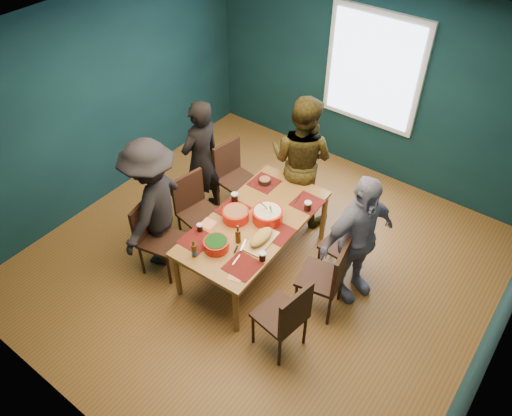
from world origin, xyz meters
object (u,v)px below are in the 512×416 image
at_px(chair_left_near, 154,232).
at_px(person_far_left, 201,159).
at_px(chair_right_mid, 329,274).
at_px(bowl_herbs, 216,244).
at_px(chair_right_far, 346,244).
at_px(bowl_dumpling, 267,215).
at_px(person_near_left, 153,205).
at_px(chair_right_near, 287,315).
at_px(cutting_board, 261,238).
at_px(chair_left_far, 233,172).
at_px(bowl_salad, 236,215).
at_px(chair_left_mid, 194,205).
at_px(person_right, 357,240).
at_px(person_back, 301,160).
at_px(dining_table, 254,225).

xyz_separation_m(chair_left_near, person_far_left, (-0.24, 1.12, 0.26)).
bearing_deg(chair_right_mid, bowl_herbs, -164.95).
height_order(chair_right_far, bowl_dumpling, bowl_dumpling).
bearing_deg(person_near_left, person_far_left, 173.28).
height_order(chair_left_near, bowl_herbs, chair_left_near).
height_order(chair_right_near, cutting_board, chair_right_near).
distance_m(person_near_left, cutting_board, 1.29).
bearing_deg(bowl_herbs, chair_right_mid, 25.98).
distance_m(chair_left_far, bowl_dumpling, 1.19).
height_order(chair_left_near, chair_right_far, chair_left_near).
bearing_deg(chair_right_mid, chair_left_near, -172.44).
xyz_separation_m(bowl_herbs, cutting_board, (0.31, 0.36, -0.01)).
xyz_separation_m(chair_right_near, bowl_salad, (-1.13, 0.64, 0.22)).
bearing_deg(chair_left_mid, bowl_salad, 8.36).
bearing_deg(chair_left_far, chair_right_far, 2.84).
bearing_deg(chair_left_far, chair_right_mid, -12.95).
bearing_deg(chair_right_mid, chair_right_far, 90.02).
bearing_deg(bowl_herbs, person_right, 38.38).
xyz_separation_m(chair_left_mid, bowl_herbs, (0.78, -0.50, 0.22)).
distance_m(chair_left_near, chair_right_near, 1.86).
distance_m(person_far_left, bowl_herbs, 1.47).
relative_size(bowl_salad, bowl_herbs, 1.11).
relative_size(chair_left_near, cutting_board, 1.75).
bearing_deg(person_near_left, chair_left_far, 159.69).
height_order(chair_right_near, person_right, person_right).
bearing_deg(chair_left_near, chair_right_mid, 6.20).
distance_m(chair_left_mid, bowl_herbs, 0.96).
xyz_separation_m(chair_left_mid, bowl_salad, (0.66, -0.02, 0.23)).
distance_m(chair_left_far, chair_left_mid, 0.79).
bearing_deg(person_back, chair_right_far, 143.86).
xyz_separation_m(person_far_left, person_near_left, (0.16, -0.99, 0.02)).
height_order(bowl_salad, bowl_herbs, bowl_salad).
distance_m(person_near_left, bowl_herbs, 0.93).
distance_m(dining_table, bowl_dumpling, 0.21).
bearing_deg(person_far_left, dining_table, 75.15).
relative_size(person_right, person_near_left, 0.97).
xyz_separation_m(bowl_salad, bowl_dumpling, (0.29, 0.20, 0.01)).
bearing_deg(cutting_board, person_near_left, -167.70).
xyz_separation_m(chair_left_near, bowl_herbs, (0.85, 0.12, 0.23)).
height_order(chair_right_mid, person_far_left, person_far_left).
bearing_deg(chair_left_mid, chair_right_mid, 11.09).
bearing_deg(person_near_left, chair_right_mid, 88.70).
xyz_separation_m(chair_left_mid, bowl_dumpling, (0.95, 0.18, 0.24)).
relative_size(dining_table, person_far_left, 1.17).
xyz_separation_m(chair_left_near, cutting_board, (1.16, 0.48, 0.22)).
bearing_deg(person_back, chair_left_far, 20.40).
xyz_separation_m(person_far_left, person_right, (2.24, -0.08, -0.01)).
xyz_separation_m(chair_left_far, bowl_dumpling, (1.00, -0.61, 0.23)).
height_order(bowl_dumpling, bowl_herbs, bowl_dumpling).
relative_size(chair_left_far, chair_left_mid, 1.01).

